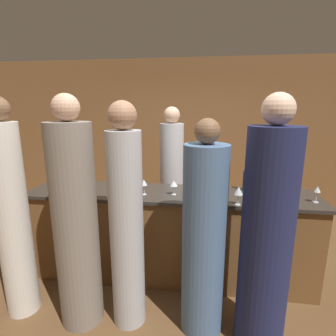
{
  "coord_description": "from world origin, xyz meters",
  "views": [
    {
      "loc": [
        0.36,
        -2.69,
        1.91
      ],
      "look_at": [
        -0.03,
        0.1,
        1.26
      ],
      "focal_mm": 28.0,
      "sensor_mm": 36.0,
      "label": 1
    }
  ],
  "objects_px": {
    "guest_2": "(204,239)",
    "guest_3": "(12,217)",
    "guest_1": "(266,238)",
    "wine_bottle_2": "(65,180)",
    "ice_bucket": "(204,185)",
    "guest_0": "(126,224)",
    "wine_bottle_0": "(220,178)",
    "wine_bottle_1": "(246,180)",
    "guest_4": "(76,224)",
    "bartender": "(172,181)"
  },
  "relations": [
    {
      "from": "wine_bottle_2",
      "to": "ice_bucket",
      "type": "xyz_separation_m",
      "value": [
        1.53,
        0.12,
        -0.03
      ]
    },
    {
      "from": "wine_bottle_2",
      "to": "guest_1",
      "type": "bearing_deg",
      "value": -19.28
    },
    {
      "from": "guest_0",
      "to": "guest_4",
      "type": "xyz_separation_m",
      "value": [
        -0.43,
        -0.04,
        -0.0
      ]
    },
    {
      "from": "guest_3",
      "to": "guest_4",
      "type": "distance_m",
      "value": 0.62
    },
    {
      "from": "guest_1",
      "to": "wine_bottle_2",
      "type": "relative_size",
      "value": 6.87
    },
    {
      "from": "wine_bottle_1",
      "to": "wine_bottle_2",
      "type": "distance_m",
      "value": 2.01
    },
    {
      "from": "bartender",
      "to": "guest_3",
      "type": "relative_size",
      "value": 0.96
    },
    {
      "from": "bartender",
      "to": "wine_bottle_1",
      "type": "xyz_separation_m",
      "value": [
        0.91,
        -0.63,
        0.22
      ]
    },
    {
      "from": "wine_bottle_1",
      "to": "guest_3",
      "type": "bearing_deg",
      "value": -157.02
    },
    {
      "from": "wine_bottle_0",
      "to": "guest_1",
      "type": "bearing_deg",
      "value": -74.04
    },
    {
      "from": "bartender",
      "to": "guest_0",
      "type": "relative_size",
      "value": 0.98
    },
    {
      "from": "guest_3",
      "to": "wine_bottle_0",
      "type": "height_order",
      "value": "guest_3"
    },
    {
      "from": "guest_2",
      "to": "guest_3",
      "type": "distance_m",
      "value": 1.71
    },
    {
      "from": "guest_0",
      "to": "guest_2",
      "type": "height_order",
      "value": "guest_0"
    },
    {
      "from": "wine_bottle_0",
      "to": "wine_bottle_2",
      "type": "xyz_separation_m",
      "value": [
        -1.72,
        -0.34,
        0.01
      ]
    },
    {
      "from": "bartender",
      "to": "wine_bottle_1",
      "type": "height_order",
      "value": "bartender"
    },
    {
      "from": "guest_0",
      "to": "guest_2",
      "type": "xyz_separation_m",
      "value": [
        0.65,
        0.01,
        -0.09
      ]
    },
    {
      "from": "guest_1",
      "to": "ice_bucket",
      "type": "xyz_separation_m",
      "value": [
        -0.48,
        0.83,
        0.15
      ]
    },
    {
      "from": "guest_2",
      "to": "guest_3",
      "type": "relative_size",
      "value": 0.92
    },
    {
      "from": "bartender",
      "to": "guest_2",
      "type": "xyz_separation_m",
      "value": [
        0.46,
        -1.52,
        -0.05
      ]
    },
    {
      "from": "wine_bottle_1",
      "to": "ice_bucket",
      "type": "xyz_separation_m",
      "value": [
        -0.46,
        -0.13,
        -0.03
      ]
    },
    {
      "from": "wine_bottle_0",
      "to": "wine_bottle_1",
      "type": "xyz_separation_m",
      "value": [
        0.28,
        -0.08,
        0.01
      ]
    },
    {
      "from": "guest_3",
      "to": "ice_bucket",
      "type": "xyz_separation_m",
      "value": [
        1.69,
        0.78,
        0.13
      ]
    },
    {
      "from": "guest_4",
      "to": "wine_bottle_0",
      "type": "relative_size",
      "value": 7.49
    },
    {
      "from": "guest_0",
      "to": "wine_bottle_0",
      "type": "distance_m",
      "value": 1.29
    },
    {
      "from": "guest_4",
      "to": "wine_bottle_1",
      "type": "distance_m",
      "value": 1.81
    },
    {
      "from": "guest_1",
      "to": "wine_bottle_2",
      "type": "bearing_deg",
      "value": 160.72
    },
    {
      "from": "wine_bottle_2",
      "to": "guest_2",
      "type": "bearing_deg",
      "value": -22.15
    },
    {
      "from": "guest_0",
      "to": "guest_2",
      "type": "bearing_deg",
      "value": 0.85
    },
    {
      "from": "wine_bottle_0",
      "to": "wine_bottle_2",
      "type": "distance_m",
      "value": 1.75
    },
    {
      "from": "guest_1",
      "to": "ice_bucket",
      "type": "bearing_deg",
      "value": 120.27
    },
    {
      "from": "guest_4",
      "to": "wine_bottle_0",
      "type": "height_order",
      "value": "guest_4"
    },
    {
      "from": "guest_2",
      "to": "wine_bottle_0",
      "type": "height_order",
      "value": "guest_2"
    },
    {
      "from": "guest_0",
      "to": "wine_bottle_2",
      "type": "height_order",
      "value": "guest_0"
    },
    {
      "from": "guest_4",
      "to": "wine_bottle_2",
      "type": "relative_size",
      "value": 6.89
    },
    {
      "from": "guest_2",
      "to": "ice_bucket",
      "type": "distance_m",
      "value": 0.79
    },
    {
      "from": "guest_2",
      "to": "wine_bottle_2",
      "type": "distance_m",
      "value": 1.69
    },
    {
      "from": "guest_4",
      "to": "wine_bottle_0",
      "type": "distance_m",
      "value": 1.63
    },
    {
      "from": "guest_3",
      "to": "guest_4",
      "type": "height_order",
      "value": "guest_4"
    },
    {
      "from": "guest_2",
      "to": "wine_bottle_2",
      "type": "bearing_deg",
      "value": 157.85
    },
    {
      "from": "wine_bottle_0",
      "to": "ice_bucket",
      "type": "bearing_deg",
      "value": -130.63
    },
    {
      "from": "ice_bucket",
      "to": "guest_4",
      "type": "bearing_deg",
      "value": -143.14
    },
    {
      "from": "bartender",
      "to": "guest_0",
      "type": "xyz_separation_m",
      "value": [
        -0.19,
        -1.53,
        0.04
      ]
    },
    {
      "from": "guest_0",
      "to": "guest_3",
      "type": "distance_m",
      "value": 1.05
    },
    {
      "from": "guest_2",
      "to": "wine_bottle_0",
      "type": "distance_m",
      "value": 1.02
    },
    {
      "from": "wine_bottle_2",
      "to": "guest_0",
      "type": "bearing_deg",
      "value": -35.65
    },
    {
      "from": "guest_2",
      "to": "guest_1",
      "type": "bearing_deg",
      "value": -9.26
    },
    {
      "from": "guest_0",
      "to": "ice_bucket",
      "type": "distance_m",
      "value": 1.01
    },
    {
      "from": "bartender",
      "to": "guest_4",
      "type": "xyz_separation_m",
      "value": [
        -0.63,
        -1.57,
        0.04
      ]
    },
    {
      "from": "wine_bottle_1",
      "to": "guest_1",
      "type": "bearing_deg",
      "value": -88.76
    }
  ]
}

